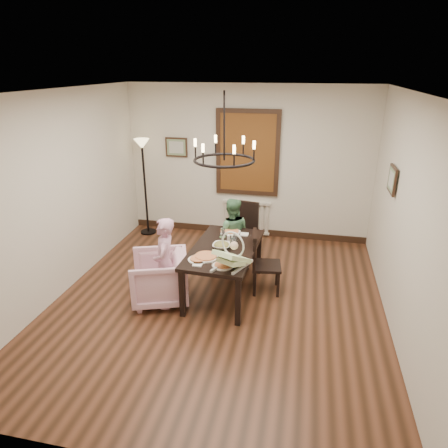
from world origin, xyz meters
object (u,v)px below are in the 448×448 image
at_px(dining_table, 224,253).
at_px(armchair, 160,278).
at_px(elderly_woman, 165,270).
at_px(seated_man, 232,240).
at_px(floor_lamp, 145,189).
at_px(chair_far, 241,234).
at_px(chair_right, 267,262).
at_px(drinking_glass, 233,243).
at_px(baby_bouncer, 232,256).

relative_size(dining_table, armchair, 2.05).
height_order(armchair, elderly_woman, elderly_woman).
relative_size(seated_man, floor_lamp, 0.55).
relative_size(chair_far, floor_lamp, 0.57).
relative_size(chair_right, seated_man, 0.93).
height_order(chair_far, seated_man, chair_far).
bearing_deg(floor_lamp, elderly_woman, -62.39).
xyz_separation_m(dining_table, chair_right, (0.59, 0.18, -0.17)).
distance_m(seated_man, drinking_glass, 0.83).
bearing_deg(drinking_glass, floor_lamp, 137.74).
height_order(elderly_woman, baby_bouncer, elderly_woman).
relative_size(dining_table, floor_lamp, 0.88).
bearing_deg(floor_lamp, chair_right, -33.90).
bearing_deg(floor_lamp, seated_man, -30.28).
xyz_separation_m(drinking_glass, floor_lamp, (-2.05, 1.86, 0.11)).
bearing_deg(chair_far, drinking_glass, -77.55).
distance_m(armchair, elderly_woman, 0.23).
relative_size(dining_table, baby_bouncer, 3.22).
xyz_separation_m(armchair, seated_man, (0.79, 1.15, 0.14)).
bearing_deg(armchair, drinking_glass, 92.85).
distance_m(chair_right, baby_bouncer, 0.91).
relative_size(elderly_woman, seated_man, 1.07).
bearing_deg(dining_table, floor_lamp, 139.02).
xyz_separation_m(seated_man, baby_bouncer, (0.26, -1.31, 0.39)).
bearing_deg(chair_far, dining_table, -84.40).
xyz_separation_m(chair_far, floor_lamp, (-2.00, 0.88, 0.39)).
bearing_deg(dining_table, chair_right, 20.11).
xyz_separation_m(elderly_woman, drinking_glass, (0.83, 0.48, 0.27)).
bearing_deg(chair_right, armchair, 103.68).
xyz_separation_m(armchair, baby_bouncer, (1.05, -0.16, 0.53)).
bearing_deg(baby_bouncer, drinking_glass, 124.63).
distance_m(drinking_glass, floor_lamp, 2.77).
bearing_deg(dining_table, armchair, -152.29).
bearing_deg(armchair, floor_lamp, -173.38).
bearing_deg(baby_bouncer, chair_far, 119.93).
bearing_deg(drinking_glass, dining_table, -176.25).
distance_m(dining_table, drinking_glass, 0.20).
xyz_separation_m(elderly_woman, baby_bouncer, (0.92, -0.07, 0.35)).
distance_m(chair_right, drinking_glass, 0.60).
height_order(chair_right, seated_man, seated_man).
xyz_separation_m(chair_right, elderly_woman, (-1.29, -0.65, 0.07)).
xyz_separation_m(dining_table, elderly_woman, (-0.71, -0.47, -0.11)).
bearing_deg(elderly_woman, armchair, -136.87).
bearing_deg(drinking_glass, baby_bouncer, -79.84).
relative_size(chair_far, elderly_woman, 0.98).
distance_m(dining_table, elderly_woman, 0.86).
height_order(elderly_woman, drinking_glass, elderly_woman).
relative_size(chair_right, baby_bouncer, 1.88).
relative_size(dining_table, elderly_woman, 1.50).
height_order(drinking_glass, floor_lamp, floor_lamp).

